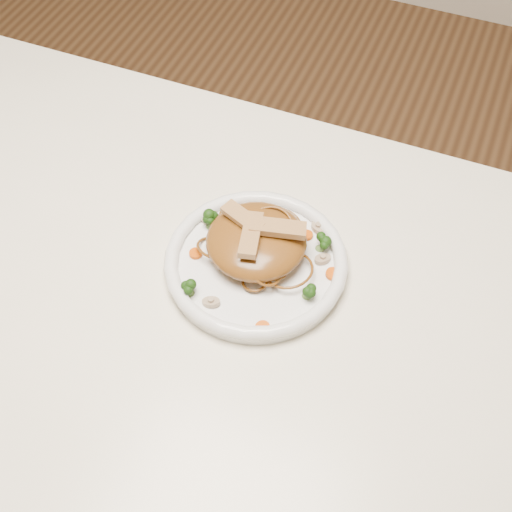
% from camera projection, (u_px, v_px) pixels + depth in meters
% --- Properties ---
extents(ground, '(4.00, 4.00, 0.00)m').
position_uv_depth(ground, '(211.00, 480.00, 1.55)').
color(ground, '#50311B').
rests_on(ground, ground).
extents(table, '(1.20, 0.80, 0.75)m').
position_uv_depth(table, '(189.00, 327.00, 1.04)').
color(table, white).
rests_on(table, ground).
extents(plate, '(0.31, 0.31, 0.02)m').
position_uv_depth(plate, '(256.00, 266.00, 0.97)').
color(plate, white).
rests_on(plate, table).
extents(noodle_mound, '(0.15, 0.15, 0.05)m').
position_uv_depth(noodle_mound, '(256.00, 241.00, 0.96)').
color(noodle_mound, brown).
rests_on(noodle_mound, plate).
extents(chicken_a, '(0.08, 0.05, 0.01)m').
position_uv_depth(chicken_a, '(278.00, 228.00, 0.93)').
color(chicken_a, tan).
rests_on(chicken_a, noodle_mound).
extents(chicken_b, '(0.07, 0.05, 0.01)m').
position_uv_depth(chicken_b, '(243.00, 218.00, 0.94)').
color(chicken_b, tan).
rests_on(chicken_b, noodle_mound).
extents(chicken_c, '(0.04, 0.08, 0.01)m').
position_uv_depth(chicken_c, '(251.00, 235.00, 0.93)').
color(chicken_c, tan).
rests_on(chicken_c, noodle_mound).
extents(broccoli_0, '(0.03, 0.03, 0.03)m').
position_uv_depth(broccoli_0, '(321.00, 243.00, 0.97)').
color(broccoli_0, '#1E440E').
rests_on(broccoli_0, plate).
extents(broccoli_1, '(0.04, 0.04, 0.03)m').
position_uv_depth(broccoli_1, '(210.00, 219.00, 0.99)').
color(broccoli_1, '#1E440E').
rests_on(broccoli_1, plate).
extents(broccoli_2, '(0.02, 0.02, 0.03)m').
position_uv_depth(broccoli_2, '(189.00, 287.00, 0.92)').
color(broccoli_2, '#1E440E').
rests_on(broccoli_2, plate).
extents(broccoli_3, '(0.03, 0.03, 0.03)m').
position_uv_depth(broccoli_3, '(307.00, 290.00, 0.92)').
color(broccoli_3, '#1E440E').
rests_on(broccoli_3, plate).
extents(carrot_0, '(0.02, 0.02, 0.00)m').
position_uv_depth(carrot_0, '(306.00, 235.00, 0.99)').
color(carrot_0, '#E55808').
rests_on(carrot_0, plate).
extents(carrot_1, '(0.02, 0.02, 0.00)m').
position_uv_depth(carrot_1, '(196.00, 253.00, 0.97)').
color(carrot_1, '#E55808').
rests_on(carrot_1, plate).
extents(carrot_2, '(0.03, 0.03, 0.00)m').
position_uv_depth(carrot_2, '(333.00, 274.00, 0.95)').
color(carrot_2, '#E55808').
rests_on(carrot_2, plate).
extents(carrot_3, '(0.02, 0.02, 0.00)m').
position_uv_depth(carrot_3, '(240.00, 213.00, 1.02)').
color(carrot_3, '#E55808').
rests_on(carrot_3, plate).
extents(carrot_4, '(0.02, 0.02, 0.00)m').
position_uv_depth(carrot_4, '(263.00, 328.00, 0.90)').
color(carrot_4, '#E55808').
rests_on(carrot_4, plate).
extents(mushroom_0, '(0.03, 0.03, 0.01)m').
position_uv_depth(mushroom_0, '(211.00, 302.00, 0.92)').
color(mushroom_0, beige).
rests_on(mushroom_0, plate).
extents(mushroom_1, '(0.04, 0.04, 0.01)m').
position_uv_depth(mushroom_1, '(323.00, 259.00, 0.97)').
color(mushroom_1, beige).
rests_on(mushroom_1, plate).
extents(mushroom_2, '(0.04, 0.04, 0.01)m').
position_uv_depth(mushroom_2, '(206.00, 217.00, 1.01)').
color(mushroom_2, beige).
rests_on(mushroom_2, plate).
extents(mushroom_3, '(0.04, 0.04, 0.01)m').
position_uv_depth(mushroom_3, '(318.00, 227.00, 1.00)').
color(mushroom_3, beige).
rests_on(mushroom_3, plate).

